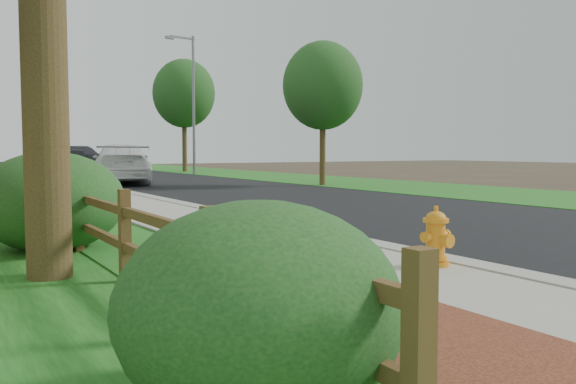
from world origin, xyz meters
TOP-DOWN VIEW (x-y plane):
  - ground at (0.00, 0.00)m, footprint 120.00×120.00m
  - road at (4.60, 35.00)m, footprint 8.00×90.00m
  - curb at (0.40, 35.00)m, footprint 0.40×90.00m
  - wet_gutter at (0.75, 35.00)m, footprint 0.50×90.00m
  - sidewalk at (-0.90, 35.00)m, footprint 2.20×90.00m
  - verge_far at (11.50, 35.00)m, footprint 6.00×90.00m
  - brick_patch at (-2.20, -1.00)m, footprint 1.60×2.40m
  - ranch_fence at (-3.60, 6.40)m, footprint 0.12×16.92m
  - fire_hydrant at (-0.10, 1.45)m, footprint 0.49×0.39m
  - white_suv at (2.00, 23.09)m, footprint 3.80×6.40m
  - dark_car_mid at (2.36, 35.56)m, footprint 2.59×5.10m
  - dark_car_far at (3.90, 41.33)m, footprint 3.51×5.73m
  - streetlight at (8.54, 31.02)m, footprint 1.94×0.49m
  - boulder at (-3.90, 9.77)m, footprint 1.12×0.87m
  - shrub_a at (-3.90, -1.00)m, footprint 2.14×2.14m
  - shrub_b at (-3.90, 5.67)m, footprint 2.87×2.87m
  - tree_near_right at (9.00, 17.43)m, footprint 3.39×3.39m
  - tree_mid_right at (9.85, 35.58)m, footprint 4.25×4.25m

SIDE VIEW (x-z plane):
  - ground at x=0.00m, z-range 0.00..0.00m
  - road at x=4.60m, z-range 0.00..0.02m
  - verge_far at x=11.50m, z-range 0.00..0.04m
  - wet_gutter at x=0.75m, z-range 0.02..0.02m
  - sidewalk at x=-0.90m, z-range 0.00..0.10m
  - brick_patch at x=-2.20m, z-range 0.00..0.11m
  - curb at x=0.40m, z-range 0.00..0.12m
  - boulder at x=-3.90m, z-range 0.00..0.70m
  - fire_hydrant at x=-0.10m, z-range 0.07..0.82m
  - ranch_fence at x=-3.60m, z-range 0.07..1.17m
  - shrub_a at x=-3.90m, z-range 0.00..1.26m
  - shrub_b at x=-3.90m, z-range 0.00..1.52m
  - dark_car_mid at x=2.36m, z-range 0.02..1.68m
  - white_suv at x=2.00m, z-range 0.02..1.76m
  - dark_car_far at x=3.90m, z-range 0.02..1.80m
  - tree_near_right at x=9.00m, z-range 1.17..7.27m
  - streetlight at x=8.54m, z-range 0.56..8.97m
  - tree_mid_right at x=9.85m, z-range 1.50..9.20m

